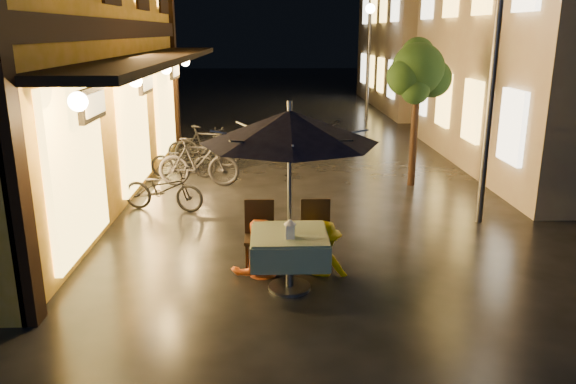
{
  "coord_description": "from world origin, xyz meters",
  "views": [
    {
      "loc": [
        -0.7,
        -7.33,
        3.26
      ],
      "look_at": [
        -0.46,
        0.02,
        1.15
      ],
      "focal_mm": 35.0,
      "sensor_mm": 36.0,
      "label": 1
    }
  ],
  "objects_px": {
    "streetlamp_near": "(495,53)",
    "bicycle_0": "(163,189)",
    "cafe_table": "(290,247)",
    "person_orange": "(257,221)",
    "person_yellow": "(323,223)",
    "table_lantern": "(290,228)",
    "patio_umbrella": "(290,127)"
  },
  "relations": [
    {
      "from": "cafe_table",
      "to": "bicycle_0",
      "type": "xyz_separation_m",
      "value": [
        -2.25,
        3.44,
        -0.17
      ]
    },
    {
      "from": "table_lantern",
      "to": "person_yellow",
      "type": "distance_m",
      "value": 0.88
    },
    {
      "from": "streetlamp_near",
      "to": "person_orange",
      "type": "xyz_separation_m",
      "value": [
        -3.89,
        -2.07,
        -2.15
      ]
    },
    {
      "from": "patio_umbrella",
      "to": "table_lantern",
      "type": "height_order",
      "value": "patio_umbrella"
    },
    {
      "from": "streetlamp_near",
      "to": "cafe_table",
      "type": "xyz_separation_m",
      "value": [
        -3.46,
        -2.58,
        -2.33
      ]
    },
    {
      "from": "streetlamp_near",
      "to": "person_orange",
      "type": "distance_m",
      "value": 4.9
    },
    {
      "from": "table_lantern",
      "to": "bicycle_0",
      "type": "bearing_deg",
      "value": 121.76
    },
    {
      "from": "person_yellow",
      "to": "person_orange",
      "type": "bearing_deg",
      "value": 17.73
    },
    {
      "from": "person_orange",
      "to": "person_yellow",
      "type": "height_order",
      "value": "person_orange"
    },
    {
      "from": "cafe_table",
      "to": "table_lantern",
      "type": "relative_size",
      "value": 3.96
    },
    {
      "from": "streetlamp_near",
      "to": "person_yellow",
      "type": "distance_m",
      "value": 4.24
    },
    {
      "from": "person_orange",
      "to": "table_lantern",
      "type": "bearing_deg",
      "value": 103.67
    },
    {
      "from": "cafe_table",
      "to": "person_yellow",
      "type": "xyz_separation_m",
      "value": [
        0.48,
        0.52,
        0.14
      ]
    },
    {
      "from": "bicycle_0",
      "to": "table_lantern",
      "type": "bearing_deg",
      "value": -134.25
    },
    {
      "from": "table_lantern",
      "to": "person_orange",
      "type": "xyz_separation_m",
      "value": [
        -0.43,
        0.71,
        -0.15
      ]
    },
    {
      "from": "cafe_table",
      "to": "table_lantern",
      "type": "xyz_separation_m",
      "value": [
        0.0,
        -0.19,
        0.33
      ]
    },
    {
      "from": "streetlamp_near",
      "to": "person_yellow",
      "type": "bearing_deg",
      "value": -145.37
    },
    {
      "from": "streetlamp_near",
      "to": "person_yellow",
      "type": "height_order",
      "value": "streetlamp_near"
    },
    {
      "from": "table_lantern",
      "to": "streetlamp_near",
      "type": "bearing_deg",
      "value": 38.73
    },
    {
      "from": "person_orange",
      "to": "person_yellow",
      "type": "relative_size",
      "value": 1.06
    },
    {
      "from": "person_orange",
      "to": "bicycle_0",
      "type": "height_order",
      "value": "person_orange"
    },
    {
      "from": "cafe_table",
      "to": "person_yellow",
      "type": "height_order",
      "value": "person_yellow"
    },
    {
      "from": "cafe_table",
      "to": "person_orange",
      "type": "relative_size",
      "value": 0.64
    },
    {
      "from": "patio_umbrella",
      "to": "streetlamp_near",
      "type": "bearing_deg",
      "value": 36.75
    },
    {
      "from": "cafe_table",
      "to": "bicycle_0",
      "type": "bearing_deg",
      "value": 123.16
    },
    {
      "from": "table_lantern",
      "to": "patio_umbrella",
      "type": "bearing_deg",
      "value": 90.0
    },
    {
      "from": "streetlamp_near",
      "to": "bicycle_0",
      "type": "relative_size",
      "value": 2.69
    },
    {
      "from": "bicycle_0",
      "to": "person_yellow",
      "type": "bearing_deg",
      "value": -122.98
    },
    {
      "from": "person_orange",
      "to": "person_yellow",
      "type": "xyz_separation_m",
      "value": [
        0.91,
        0.01,
        -0.05
      ]
    },
    {
      "from": "streetlamp_near",
      "to": "bicycle_0",
      "type": "xyz_separation_m",
      "value": [
        -5.71,
        0.86,
        -2.5
      ]
    },
    {
      "from": "patio_umbrella",
      "to": "person_yellow",
      "type": "relative_size",
      "value": 1.69
    },
    {
      "from": "streetlamp_near",
      "to": "bicycle_0",
      "type": "height_order",
      "value": "streetlamp_near"
    }
  ]
}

